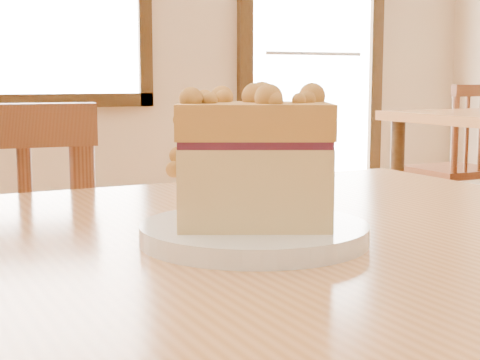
% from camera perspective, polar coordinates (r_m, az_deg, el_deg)
% --- Properties ---
extents(entry_door, '(1.08, 0.06, 2.29)m').
position_cam_1_polar(entry_door, '(5.00, 5.65, 11.39)').
color(entry_door, white).
rests_on(entry_door, ground).
extents(cafe_chair_second, '(0.40, 0.40, 0.87)m').
position_cam_1_polar(cafe_chair_second, '(3.87, 16.60, 0.89)').
color(cafe_chair_second, brown).
rests_on(cafe_chair_second, ground).
extents(plate, '(0.20, 0.20, 0.02)m').
position_cam_1_polar(plate, '(0.64, 1.10, -4.16)').
color(plate, white).
rests_on(plate, cafe_table_main).
extents(cake_slice, '(0.16, 0.14, 0.12)m').
position_cam_1_polar(cake_slice, '(0.63, 1.07, 1.75)').
color(cake_slice, tan).
rests_on(cake_slice, plate).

